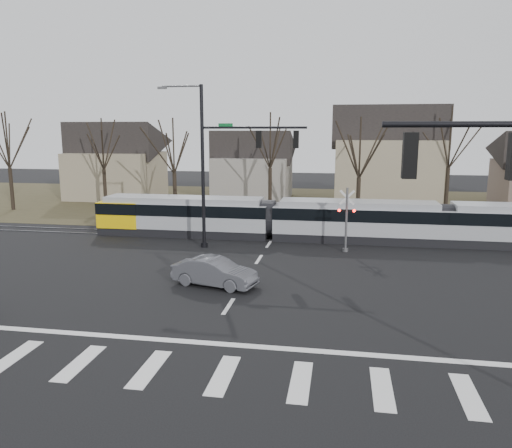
# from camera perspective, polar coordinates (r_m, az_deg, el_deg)

# --- Properties ---
(ground) EXTENTS (140.00, 140.00, 0.00)m
(ground) POSITION_cam_1_polar(r_m,az_deg,el_deg) (19.96, -4.47, -11.31)
(ground) COLOR black
(grass_verge) EXTENTS (140.00, 28.00, 0.01)m
(grass_verge) POSITION_cam_1_polar(r_m,az_deg,el_deg) (50.68, 4.41, 2.23)
(grass_verge) COLOR #38331E
(grass_verge) RESTS_ON ground
(crosswalk) EXTENTS (27.00, 2.60, 0.01)m
(crosswalk) POSITION_cam_1_polar(r_m,az_deg,el_deg) (16.46, -8.02, -16.39)
(crosswalk) COLOR silver
(crosswalk) RESTS_ON ground
(stop_line) EXTENTS (28.00, 0.35, 0.01)m
(stop_line) POSITION_cam_1_polar(r_m,az_deg,el_deg) (18.36, -5.88, -13.35)
(stop_line) COLOR silver
(stop_line) RESTS_ON ground
(lane_dashes) EXTENTS (0.18, 30.00, 0.01)m
(lane_dashes) POSITION_cam_1_polar(r_m,az_deg,el_deg) (35.04, 1.94, -1.58)
(lane_dashes) COLOR silver
(lane_dashes) RESTS_ON ground
(rail_pair) EXTENTS (90.00, 1.52, 0.06)m
(rail_pair) POSITION_cam_1_polar(r_m,az_deg,el_deg) (34.84, 1.90, -1.61)
(rail_pair) COLOR #59595E
(rail_pair) RESTS_ON ground
(tram) EXTENTS (36.26, 2.69, 2.75)m
(tram) POSITION_cam_1_polar(r_m,az_deg,el_deg) (34.45, 11.24, 0.53)
(tram) COLOR gray
(tram) RESTS_ON ground
(sedan) EXTENTS (3.51, 4.90, 1.38)m
(sedan) POSITION_cam_1_polar(r_m,az_deg,el_deg) (24.36, -4.75, -5.49)
(sedan) COLOR #4F5057
(sedan) RESTS_ON ground
(signal_pole_far) EXTENTS (9.28, 0.44, 10.20)m
(signal_pole_far) POSITION_cam_1_polar(r_m,az_deg,el_deg) (31.27, -3.29, 7.46)
(signal_pole_far) COLOR black
(signal_pole_far) RESTS_ON ground
(rail_crossing_signal) EXTENTS (1.08, 0.36, 4.00)m
(rail_crossing_signal) POSITION_cam_1_polar(r_m,az_deg,el_deg) (31.22, 10.28, 0.24)
(rail_crossing_signal) COLOR #59595B
(rail_crossing_signal) RESTS_ON ground
(tree_row) EXTENTS (59.20, 7.20, 10.00)m
(tree_row) POSITION_cam_1_polar(r_m,az_deg,el_deg) (44.06, 6.38, 7.45)
(tree_row) COLOR black
(tree_row) RESTS_ON ground
(house_a) EXTENTS (9.72, 8.64, 8.60)m
(house_a) POSITION_cam_1_polar(r_m,az_deg,el_deg) (57.54, -15.73, 7.34)
(house_a) COLOR gray
(house_a) RESTS_ON ground
(house_b) EXTENTS (8.64, 7.56, 7.65)m
(house_b) POSITION_cam_1_polar(r_m,az_deg,el_deg) (54.88, -0.37, 7.08)
(house_b) COLOR gray
(house_b) RESTS_ON ground
(house_c) EXTENTS (10.80, 8.64, 10.10)m
(house_c) POSITION_cam_1_polar(r_m,az_deg,el_deg) (51.15, 14.79, 7.88)
(house_c) COLOR gray
(house_c) RESTS_ON ground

